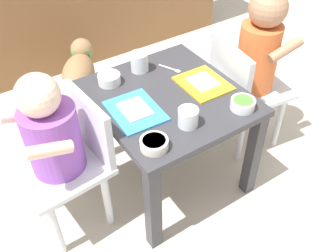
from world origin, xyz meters
TOP-DOWN VIEW (x-y plane):
  - ground_plane at (0.00, 0.00)m, footprint 7.00×7.00m
  - dining_table at (0.00, 0.00)m, footprint 0.51×0.55m
  - seated_child_left at (-0.42, 0.01)m, footprint 0.30×0.30m
  - seated_child_right at (0.42, -0.01)m, footprint 0.32×0.32m
  - dog at (-0.08, 0.68)m, footprint 0.30×0.39m
  - food_tray_left at (-0.15, -0.02)m, footprint 0.17×0.21m
  - food_tray_right at (0.15, -0.02)m, footprint 0.16×0.19m
  - water_cup_left at (-0.00, 0.20)m, footprint 0.07×0.07m
  - water_cup_right at (-0.04, -0.17)m, footprint 0.07×0.07m
  - veggie_bowl_far at (-0.14, 0.18)m, footprint 0.08×0.08m
  - cereal_bowl_left_side at (-0.18, -0.20)m, footprint 0.09×0.09m
  - veggie_bowl_near at (0.17, -0.20)m, footprint 0.08×0.08m
  - spoon_by_left_tray at (0.11, 0.13)m, footprint 0.05×0.10m

SIDE VIEW (x-z plane):
  - ground_plane at x=0.00m, z-range 0.00..0.00m
  - dog at x=-0.08m, z-range 0.04..0.33m
  - dining_table at x=0.00m, z-range 0.13..0.56m
  - seated_child_left at x=-0.42m, z-range 0.09..0.75m
  - spoon_by_left_tray at x=0.11m, z-range 0.42..0.43m
  - food_tray_left at x=-0.15m, z-range 0.42..0.44m
  - food_tray_right at x=0.15m, z-range 0.42..0.44m
  - cereal_bowl_left_side at x=-0.18m, z-range 0.42..0.46m
  - veggie_bowl_near at x=0.17m, z-range 0.42..0.46m
  - veggie_bowl_far at x=-0.14m, z-range 0.42..0.46m
  - water_cup_right at x=-0.04m, z-range 0.42..0.48m
  - seated_child_right at x=0.42m, z-range 0.09..0.81m
  - water_cup_left at x=0.00m, z-range 0.42..0.49m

